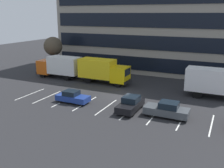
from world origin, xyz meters
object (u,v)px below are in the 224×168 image
object	(u,v)px
sedan_navy	(72,97)
sedan_charcoal	(167,110)
box_truck_orange	(60,66)
sedan_black	(131,104)
box_truck_white	(217,82)
box_truck_yellow_all	(103,70)
bare_tree	(53,46)

from	to	relation	value
sedan_navy	sedan_charcoal	bearing A→B (deg)	2.36
box_truck_orange	sedan_black	distance (m)	18.17
sedan_charcoal	sedan_navy	bearing A→B (deg)	-177.64
box_truck_orange	box_truck_white	bearing A→B (deg)	-0.53
sedan_charcoal	sedan_black	world-z (taller)	sedan_charcoal
box_truck_yellow_all	box_truck_white	bearing A→B (deg)	-0.91
sedan_navy	sedan_charcoal	xyz separation A→B (m)	(11.19, 0.46, 0.08)
sedan_navy	sedan_charcoal	size ratio (longest dim) A/B	0.89
box_truck_orange	sedan_black	bearing A→B (deg)	-28.93
sedan_navy	bare_tree	world-z (taller)	bare_tree
sedan_navy	sedan_black	distance (m)	7.21
sedan_charcoal	bare_tree	world-z (taller)	bare_tree
box_truck_orange	box_truck_white	world-z (taller)	box_truck_white
sedan_black	bare_tree	bearing A→B (deg)	147.94
box_truck_white	sedan_black	size ratio (longest dim) A/B	1.79
sedan_navy	sedan_black	xyz separation A→B (m)	(7.19, 0.50, 0.07)
box_truck_white	sedan_navy	distance (m)	17.81
box_truck_orange	sedan_navy	distance (m)	12.76
box_truck_white	bare_tree	world-z (taller)	bare_tree
box_truck_orange	bare_tree	xyz separation A→B (m)	(-3.97, 3.66, 2.58)
bare_tree	box_truck_orange	bearing A→B (deg)	-42.63
box_truck_yellow_all	sedan_black	world-z (taller)	box_truck_yellow_all
sedan_navy	box_truck_white	bearing A→B (deg)	30.63
sedan_navy	sedan_black	world-z (taller)	sedan_black
bare_tree	box_truck_white	bearing A→B (deg)	-7.90
box_truck_white	sedan_navy	xyz separation A→B (m)	(-15.28, -9.05, -1.38)
sedan_charcoal	bare_tree	xyz separation A→B (m)	(-23.84, 12.46, 3.81)
sedan_black	box_truck_yellow_all	bearing A→B (deg)	131.90
box_truck_yellow_all	bare_tree	world-z (taller)	bare_tree
box_truck_yellow_all	sedan_black	distance (m)	11.90
box_truck_orange	box_truck_yellow_all	bearing A→B (deg)	0.25
box_truck_white	sedan_navy	world-z (taller)	box_truck_white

